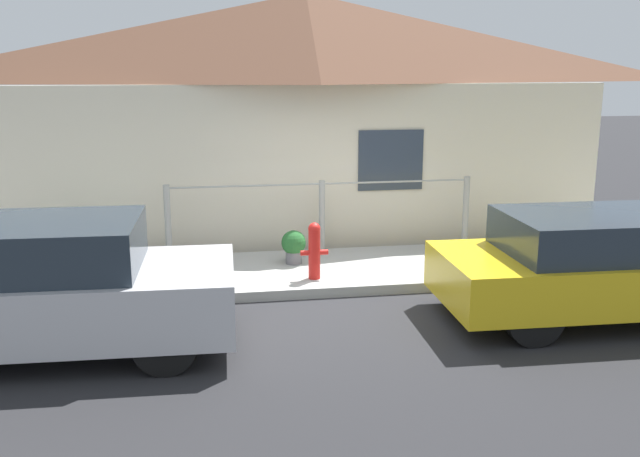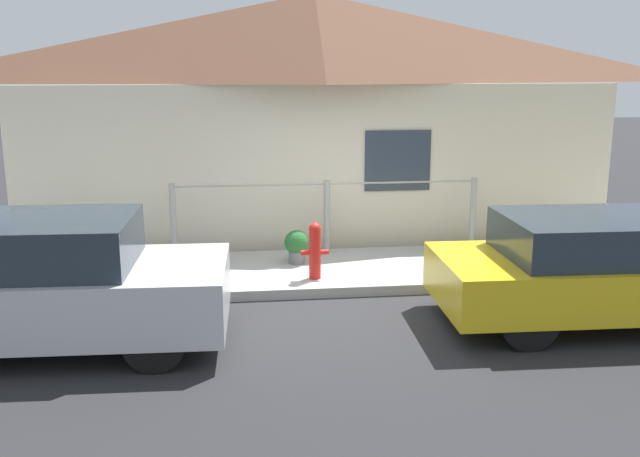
# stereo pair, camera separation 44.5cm
# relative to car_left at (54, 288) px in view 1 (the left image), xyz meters

# --- Properties ---
(ground_plane) EXTENTS (60.00, 60.00, 0.00)m
(ground_plane) POSITION_rel_car_left_xyz_m (3.48, 1.28, -0.73)
(ground_plane) COLOR #262628
(sidewalk) EXTENTS (24.00, 2.06, 0.14)m
(sidewalk) POSITION_rel_car_left_xyz_m (3.48, 2.31, -0.66)
(sidewalk) COLOR #9E9E99
(sidewalk) RESTS_ON ground_plane
(house) EXTENTS (10.35, 2.23, 4.25)m
(house) POSITION_rel_car_left_xyz_m (3.49, 4.70, 2.58)
(house) COLOR beige
(house) RESTS_ON ground_plane
(fence) EXTENTS (4.90, 0.10, 1.15)m
(fence) POSITION_rel_car_left_xyz_m (3.48, 3.19, 0.04)
(fence) COLOR #999993
(fence) RESTS_ON sidewalk
(car_left) EXTENTS (3.83, 1.87, 1.47)m
(car_left) POSITION_rel_car_left_xyz_m (0.00, 0.00, 0.00)
(car_left) COLOR #B7B7BC
(car_left) RESTS_ON ground_plane
(car_right) EXTENTS (4.27, 1.85, 1.32)m
(car_right) POSITION_rel_car_left_xyz_m (6.50, -0.00, -0.06)
(car_right) COLOR gold
(car_right) RESTS_ON ground_plane
(fire_hydrant) EXTENTS (0.39, 0.17, 0.80)m
(fire_hydrant) POSITION_rel_car_left_xyz_m (3.13, 1.75, -0.17)
(fire_hydrant) COLOR red
(fire_hydrant) RESTS_ON sidewalk
(potted_plant_near_hydrant) EXTENTS (0.37, 0.37, 0.51)m
(potted_plant_near_hydrant) POSITION_rel_car_left_xyz_m (2.94, 2.56, -0.31)
(potted_plant_near_hydrant) COLOR slate
(potted_plant_near_hydrant) RESTS_ON sidewalk
(potted_plant_by_fence) EXTENTS (0.41, 0.41, 0.58)m
(potted_plant_by_fence) POSITION_rel_car_left_xyz_m (-0.27, 2.75, -0.27)
(potted_plant_by_fence) COLOR slate
(potted_plant_by_fence) RESTS_ON sidewalk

